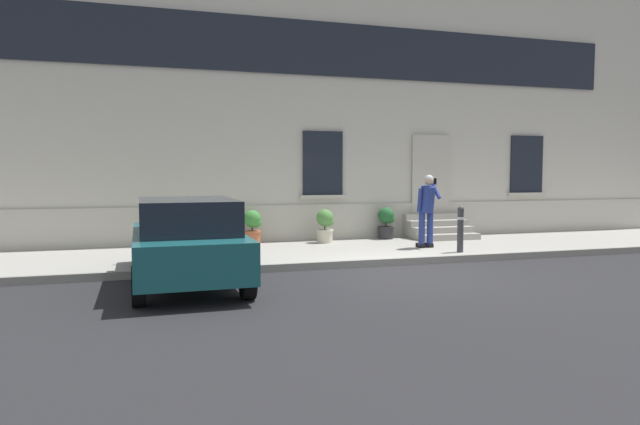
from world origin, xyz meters
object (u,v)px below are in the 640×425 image
Objects in this scene: hatchback_car_teal at (187,240)px; planter_terracotta at (253,226)px; bollard_near_person at (460,227)px; planter_charcoal at (386,222)px; planter_olive at (177,228)px; person_on_phone at (427,206)px; planter_cream at (325,225)px.

planter_terracotta is at bearing 65.31° from hatchback_car_teal.
bollard_near_person is 2.94m from planter_charcoal.
hatchback_car_teal is 6.94m from planter_charcoal.
planter_charcoal is (3.69, 0.12, 0.00)m from planter_terracotta.
planter_olive is 1.84m from planter_terracotta.
planter_olive is (-6.08, 2.79, -0.11)m from bollard_near_person.
hatchback_car_teal is at bearing -90.26° from planter_olive.
planter_terracotta and planter_charcoal have the same top height.
planter_charcoal is at bearing 100.87° from bollard_near_person.
person_on_phone reaches higher than planter_cream.
bollard_near_person is 1.22× the size of planter_olive.
planter_olive is at bearing -179.10° from planter_charcoal.
hatchback_car_teal reaches higher than planter_olive.
person_on_phone is 2.03× the size of planter_cream.
hatchback_car_teal is at bearing -168.12° from bollard_near_person.
planter_charcoal is (-0.18, 1.99, -0.54)m from person_on_phone.
planter_olive and planter_terracotta have the same top height.
hatchback_car_teal is 3.92× the size of bollard_near_person.
planter_charcoal is at bearing 9.92° from planter_cream.
planter_cream is at bearing 133.11° from bollard_near_person.
person_on_phone reaches higher than hatchback_car_teal.
person_on_phone reaches higher than planter_charcoal.
hatchback_car_teal is 4.76× the size of planter_cream.
bollard_near_person is 1.06m from person_on_phone.
planter_terracotta is (1.84, -0.03, 0.00)m from planter_olive.
hatchback_car_teal is at bearing -143.10° from planter_charcoal.
bollard_near_person is (6.10, 1.28, -0.08)m from hatchback_car_teal.
planter_olive is at bearing 161.56° from person_on_phone.
hatchback_car_teal is at bearing -133.95° from planter_cream.
hatchback_car_teal reaches higher than bollard_near_person.
hatchback_car_teal reaches higher than planter_terracotta.
planter_charcoal is at bearing 95.15° from person_on_phone.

